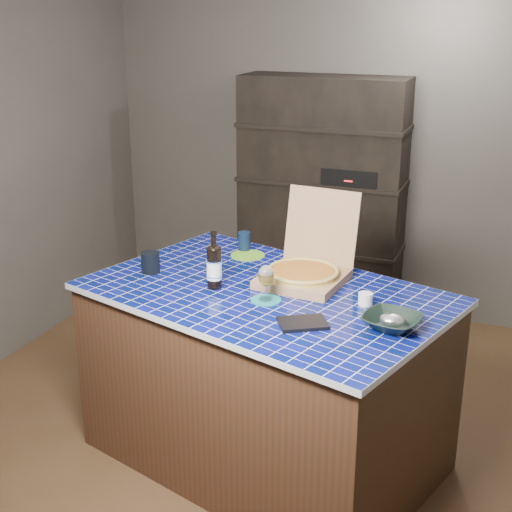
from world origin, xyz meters
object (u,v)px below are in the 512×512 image
at_px(kitchen_island, 265,376).
at_px(pizza_box, 305,270).
at_px(bowl, 392,322).
at_px(mead_bottle, 214,266).
at_px(dvd_case, 303,323).
at_px(wine_glass, 266,276).

xyz_separation_m(kitchen_island, pizza_box, (0.14, 0.19, 0.53)).
bearing_deg(bowl, mead_bottle, 170.64).
bearing_deg(bowl, pizza_box, 142.97).
bearing_deg(dvd_case, pizza_box, 165.29).
distance_m(mead_bottle, bowl, 0.93).
bearing_deg(wine_glass, kitchen_island, 110.90).
relative_size(pizza_box, dvd_case, 2.46).
height_order(pizza_box, bowl, pizza_box).
bearing_deg(wine_glass, mead_bottle, 167.64).
height_order(kitchen_island, mead_bottle, mead_bottle).
bearing_deg(dvd_case, kitchen_island, -168.47).
relative_size(dvd_case, bowl, 0.85).
bearing_deg(mead_bottle, kitchen_island, 11.27).
xyz_separation_m(kitchen_island, bowl, (0.66, -0.20, 0.50)).
distance_m(wine_glass, bowl, 0.63).
distance_m(pizza_box, mead_bottle, 0.46).
distance_m(pizza_box, wine_glass, 0.33).
relative_size(pizza_box, mead_bottle, 1.77).
height_order(mead_bottle, bowl, mead_bottle).
bearing_deg(kitchen_island, dvd_case, -29.91).
bearing_deg(mead_bottle, pizza_box, 31.81).
height_order(mead_bottle, wine_glass, mead_bottle).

